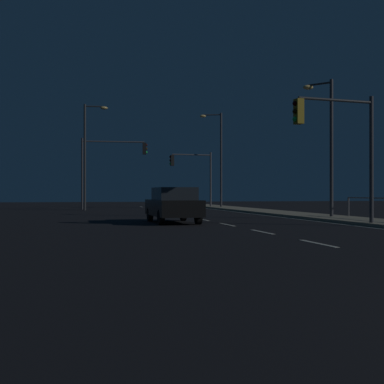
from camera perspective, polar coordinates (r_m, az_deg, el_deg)
ground_plane at (r=21.39m, az=3.62°, el=-3.66°), size 112.00×112.00×0.00m
sidewalk_right at (r=23.99m, az=18.30°, el=-3.11°), size 2.66×77.00×0.14m
lane_markings_center at (r=24.75m, az=1.28°, el=-3.17°), size 0.14×50.00×0.01m
lane_edge_line at (r=27.72m, az=10.08°, el=-2.84°), size 0.14×53.00×0.01m
car at (r=22.19m, az=-2.16°, el=-1.42°), size 1.89×4.43×1.57m
traffic_light_far_right at (r=43.93m, az=0.01°, el=2.76°), size 3.84×0.40×4.81m
traffic_light_near_left at (r=40.80m, az=-9.26°, el=3.76°), size 5.27×0.66×5.72m
traffic_light_far_left at (r=20.39m, az=16.26°, el=6.55°), size 3.61×0.55×5.05m
street_lamp_median at (r=26.58m, az=15.12°, el=6.34°), size 1.19×1.21×6.96m
street_lamp_corner at (r=43.39m, az=2.98°, el=4.67°), size 1.86×0.78×8.11m
street_lamp_far_end at (r=39.16m, az=-11.75°, el=4.97°), size 1.81×0.40×8.12m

